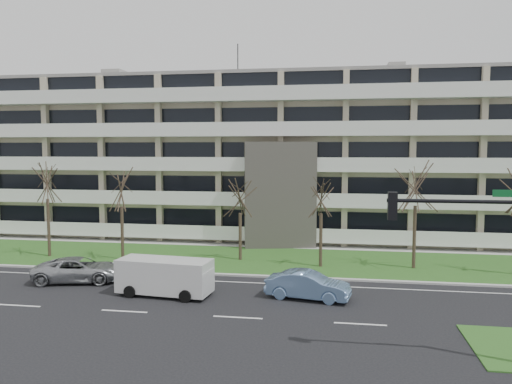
% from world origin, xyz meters
% --- Properties ---
extents(ground, '(160.00, 160.00, 0.00)m').
position_xyz_m(ground, '(0.00, 0.00, 0.00)').
color(ground, black).
rests_on(ground, ground).
extents(grass_verge, '(90.00, 10.00, 0.06)m').
position_xyz_m(grass_verge, '(0.00, 13.00, 0.03)').
color(grass_verge, '#2C541C').
rests_on(grass_verge, ground).
extents(curb, '(90.00, 0.35, 0.12)m').
position_xyz_m(curb, '(0.00, 8.00, 0.06)').
color(curb, '#B2B2AD').
rests_on(curb, ground).
extents(sidewalk, '(90.00, 2.00, 0.08)m').
position_xyz_m(sidewalk, '(0.00, 18.50, 0.04)').
color(sidewalk, '#B2B2AD').
rests_on(sidewalk, ground).
extents(lane_edge_line, '(90.00, 0.12, 0.01)m').
position_xyz_m(lane_edge_line, '(0.00, 6.50, 0.01)').
color(lane_edge_line, white).
rests_on(lane_edge_line, ground).
extents(apartment_building, '(60.50, 15.10, 18.75)m').
position_xyz_m(apartment_building, '(-0.01, 25.32, 7.61)').
color(apartment_building, '#C3B898').
rests_on(apartment_building, ground).
extents(silver_pickup, '(5.92, 3.65, 1.53)m').
position_xyz_m(silver_pickup, '(-11.28, 5.07, 0.77)').
color(silver_pickup, '#A7AAAE').
rests_on(silver_pickup, ground).
extents(blue_sedan, '(4.92, 2.45, 1.55)m').
position_xyz_m(blue_sedan, '(3.28, 3.70, 0.77)').
color(blue_sedan, '#7BA2D6').
rests_on(blue_sedan, ground).
extents(white_van, '(5.55, 2.63, 2.09)m').
position_xyz_m(white_van, '(-4.83, 3.12, 1.25)').
color(white_van, silver).
rests_on(white_van, ground).
extents(traffic_signal, '(5.92, 0.41, 6.85)m').
position_xyz_m(traffic_signal, '(10.52, -3.76, 4.43)').
color(traffic_signal, black).
rests_on(traffic_signal, ground).
extents(tree_1, '(4.05, 4.05, 8.10)m').
position_xyz_m(tree_1, '(-17.30, 11.56, 6.30)').
color(tree_1, '#382B21').
rests_on(tree_1, ground).
extents(tree_2, '(3.65, 3.65, 7.30)m').
position_xyz_m(tree_2, '(-11.14, 11.35, 5.67)').
color(tree_2, '#382B21').
rests_on(tree_2, ground).
extents(tree_3, '(3.21, 3.21, 6.42)m').
position_xyz_m(tree_3, '(-2.32, 12.66, 4.99)').
color(tree_3, '#382B21').
rests_on(tree_3, ground).
extents(tree_4, '(3.43, 3.43, 6.87)m').
position_xyz_m(tree_4, '(3.74, 11.42, 5.34)').
color(tree_4, '#382B21').
rests_on(tree_4, ground).
extents(tree_5, '(3.98, 3.98, 7.96)m').
position_xyz_m(tree_5, '(10.22, 11.97, 6.19)').
color(tree_5, '#382B21').
rests_on(tree_5, ground).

